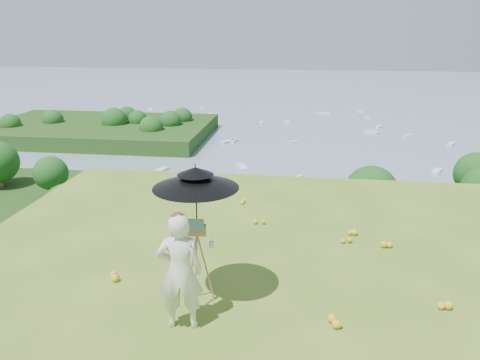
# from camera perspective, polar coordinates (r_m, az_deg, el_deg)

# --- Properties ---
(ground) EXTENTS (14.00, 14.00, 0.00)m
(ground) POSITION_cam_1_polar(r_m,az_deg,el_deg) (7.34, 10.44, -16.34)
(ground) COLOR #557521
(ground) RESTS_ON ground
(shoreline_tier) EXTENTS (170.00, 28.00, 8.00)m
(shoreline_tier) POSITION_cam_1_polar(r_m,az_deg,el_deg) (90.45, 7.36, -8.50)
(shoreline_tier) COLOR gray
(shoreline_tier) RESTS_ON bay_water
(bay_water) EXTENTS (700.00, 700.00, 0.00)m
(bay_water) POSITION_cam_1_polar(r_m,az_deg,el_deg) (249.00, 7.92, 9.01)
(bay_water) COLOR slate
(bay_water) RESTS_ON ground
(peninsula) EXTENTS (90.00, 60.00, 12.00)m
(peninsula) POSITION_cam_1_polar(r_m,az_deg,el_deg) (180.54, -16.85, 6.65)
(peninsula) COLOR #19330E
(peninsula) RESTS_ON bay_water
(slope_trees) EXTENTS (110.00, 50.00, 6.00)m
(slope_trees) POSITION_cam_1_polar(r_m,az_deg,el_deg) (45.30, 7.71, -7.14)
(slope_trees) COLOR #194E17
(slope_trees) RESTS_ON forest_slope
(harbor_town) EXTENTS (110.00, 22.00, 5.00)m
(harbor_town) POSITION_cam_1_polar(r_m,az_deg,el_deg) (87.76, 7.53, -4.70)
(harbor_town) COLOR silver
(harbor_town) RESTS_ON shoreline_tier
(moored_boats) EXTENTS (140.00, 140.00, 0.70)m
(moored_boats) POSITION_cam_1_polar(r_m,az_deg,el_deg) (171.70, 3.61, 5.24)
(moored_boats) COLOR silver
(moored_boats) RESTS_ON bay_water
(wildflowers) EXTENTS (10.00, 10.50, 0.12)m
(wildflowers) POSITION_cam_1_polar(r_m,az_deg,el_deg) (7.51, 10.39, -14.89)
(wildflowers) COLOR gold
(wildflowers) RESTS_ON ground
(painter) EXTENTS (0.69, 0.51, 1.75)m
(painter) POSITION_cam_1_polar(r_m,az_deg,el_deg) (6.68, -7.32, -11.03)
(painter) COLOR white
(painter) RESTS_ON ground
(field_easel) EXTENTS (0.60, 0.60, 1.45)m
(field_easel) POSITION_cam_1_polar(r_m,az_deg,el_deg) (7.24, -5.18, -9.88)
(field_easel) COLOR #96673E
(field_easel) RESTS_ON ground
(sun_umbrella) EXTENTS (1.33, 1.33, 1.07)m
(sun_umbrella) POSITION_cam_1_polar(r_m,az_deg,el_deg) (6.86, -5.36, -2.34)
(sun_umbrella) COLOR black
(sun_umbrella) RESTS_ON field_easel
(painter_cap) EXTENTS (0.22, 0.26, 0.10)m
(painter_cap) POSITION_cam_1_polar(r_m,az_deg,el_deg) (6.33, -7.62, -4.47)
(painter_cap) COLOR #BD6771
(painter_cap) RESTS_ON painter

